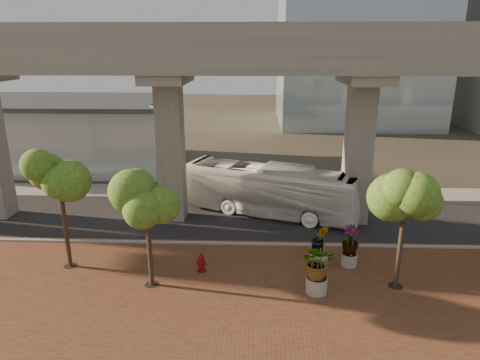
{
  "coord_description": "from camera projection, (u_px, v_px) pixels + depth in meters",
  "views": [
    {
      "loc": [
        -0.52,
        -24.77,
        11.16
      ],
      "look_at": [
        -1.47,
        0.5,
        3.23
      ],
      "focal_mm": 32.0,
      "sensor_mm": 36.0,
      "label": 1
    }
  ],
  "objects": [
    {
      "name": "street_tree_near_west",
      "position": [
        146.0,
        199.0,
        19.52
      ],
      "size": [
        3.29,
        3.29,
        5.95
      ],
      "color": "#413125",
      "rests_on": "ground"
    },
    {
      "name": "street_tree_far_west",
      "position": [
        59.0,
        177.0,
        21.14
      ],
      "size": [
        3.3,
        3.3,
        6.42
      ],
      "color": "#413125",
      "rests_on": "ground"
    },
    {
      "name": "planter_left",
      "position": [
        320.0,
        241.0,
        22.17
      ],
      "size": [
        2.16,
        2.16,
        2.38
      ],
      "color": "#ABA39A",
      "rests_on": "ground"
    },
    {
      "name": "brick_plaza",
      "position": [
        265.0,
        304.0,
        19.3
      ],
      "size": [
        70.0,
        13.0,
        0.06
      ],
      "primitive_type": "cube",
      "color": "brown",
      "rests_on": "ground"
    },
    {
      "name": "station_pavilion",
      "position": [
        58.0,
        131.0,
        41.95
      ],
      "size": [
        23.0,
        13.0,
        6.3
      ],
      "color": "silver",
      "rests_on": "ground"
    },
    {
      "name": "street_tree_near_east",
      "position": [
        405.0,
        203.0,
        19.41
      ],
      "size": [
        3.4,
        3.4,
        5.86
      ],
      "color": "#413125",
      "rests_on": "ground"
    },
    {
      "name": "far_sidewalk",
      "position": [
        262.0,
        192.0,
        34.08
      ],
      "size": [
        90.0,
        3.0,
        0.06
      ],
      "primitive_type": "cube",
      "color": "#99968E",
      "rests_on": "ground"
    },
    {
      "name": "planter_front",
      "position": [
        318.0,
        264.0,
        19.74
      ],
      "size": [
        2.23,
        2.23,
        2.45
      ],
      "color": "#9C988D",
      "rests_on": "ground"
    },
    {
      "name": "streetlamp_east",
      "position": [
        354.0,
        134.0,
        31.46
      ],
      "size": [
        0.42,
        1.24,
        8.55
      ],
      "color": "#2F2F34",
      "rests_on": "ground"
    },
    {
      "name": "asphalt_road",
      "position": [
        263.0,
        219.0,
        28.84
      ],
      "size": [
        90.0,
        8.0,
        0.04
      ],
      "primitive_type": "cube",
      "color": "black",
      "rests_on": "ground"
    },
    {
      "name": "planter_right",
      "position": [
        350.0,
        242.0,
        22.31
      ],
      "size": [
        2.07,
        2.07,
        2.22
      ],
      "color": "#A8A297",
      "rests_on": "ground"
    },
    {
      "name": "fire_hydrant",
      "position": [
        201.0,
        263.0,
        21.94
      ],
      "size": [
        0.5,
        0.45,
        1.0
      ],
      "color": "maroon",
      "rests_on": "ground"
    },
    {
      "name": "transit_viaduct",
      "position": [
        264.0,
        111.0,
        26.66
      ],
      "size": [
        72.0,
        5.6,
        12.4
      ],
      "color": "gray",
      "rests_on": "ground"
    },
    {
      "name": "transit_bus",
      "position": [
        268.0,
        190.0,
        29.28
      ],
      "size": [
        12.65,
        7.17,
        3.46
      ],
      "primitive_type": "imported",
      "rotation": [
        0.0,
        0.0,
        1.21
      ],
      "color": "white",
      "rests_on": "ground"
    },
    {
      "name": "streetlamp_west",
      "position": [
        157.0,
        145.0,
        31.14
      ],
      "size": [
        0.36,
        1.06,
        7.29
      ],
      "color": "#323338",
      "rests_on": "ground"
    },
    {
      "name": "ground",
      "position": [
        263.0,
        231.0,
        26.94
      ],
      "size": [
        160.0,
        160.0,
        0.0
      ],
      "primitive_type": "plane",
      "color": "#343126",
      "rests_on": "ground"
    },
    {
      "name": "curb_strip",
      "position": [
        263.0,
        244.0,
        25.01
      ],
      "size": [
        70.0,
        0.25,
        0.16
      ],
      "primitive_type": "cube",
      "color": "#99968E",
      "rests_on": "ground"
    }
  ]
}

